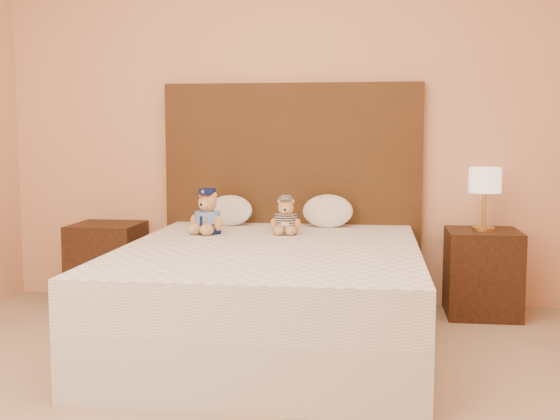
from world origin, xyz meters
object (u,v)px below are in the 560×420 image
Objects in this scene: lamp at (485,183)px; pillow_left at (229,209)px; bed at (271,295)px; teddy_police at (208,211)px; nightstand_right at (482,273)px; teddy_prisoner at (286,216)px; nightstand_left at (107,263)px; pillow_right at (328,209)px.

lamp reaches higher than pillow_left.
teddy_police is (-0.45, 0.43, 0.41)m from bed.
nightstand_right is 1.33m from teddy_prisoner.
teddy_police is (0.80, -0.37, 0.41)m from nightstand_left.
pillow_right reaches higher than nightstand_right.
pillow_right is at bearing 178.27° from lamp.
bed is at bearing -23.79° from teddy_police.
teddy_prisoner reaches higher than bed.
bed is at bearing -32.62° from nightstand_left.
lamp is at bearing 0.00° from nightstand_left.
bed is at bearing -147.38° from lamp.
nightstand_left is at bearing 180.00° from nightstand_right.
pillow_left is 0.66m from pillow_right.
pillow_left reaches higher than nightstand_right.
teddy_police reaches higher than teddy_prisoner.
teddy_prisoner is (-1.22, -0.33, -0.19)m from lamp.
nightstand_right is at bearing 31.87° from teddy_police.
pillow_right is (1.51, 0.03, 0.39)m from nightstand_left.
nightstand_right is at bearing 13.81° from teddy_prisoner.
teddy_police reaches higher than nightstand_left.
bed is 7.31× the size of teddy_police.
pillow_right reaches higher than pillow_left.
pillow_left reaches higher than nightstand_left.
nightstand_right is 2.01× the size of teddy_police.
lamp reaches higher than teddy_police.
pillow_right reaches higher than teddy_prisoner.
lamp is 1.75m from teddy_police.
nightstand_right is at bearing -1.73° from pillow_right.
nightstand_left is at bearing 164.23° from teddy_prisoner.
teddy_prisoner is 0.72× the size of pillow_left.
lamp is at bearing 31.87° from teddy_police.
nightstand_left is at bearing 174.31° from teddy_police.
teddy_police reaches higher than nightstand_right.
nightstand_left is at bearing 180.00° from lamp.
teddy_police is 1.23× the size of teddy_prisoner.
pillow_right is (0.26, 0.83, 0.39)m from bed.
pillow_left is (0.05, 0.40, -0.03)m from teddy_police.
nightstand_left is 2.50m from nightstand_right.
pillow_left is at bearing 178.96° from lamp.
teddy_police is (-1.70, -0.37, -0.16)m from lamp.
nightstand_right is 1.77× the size of pillow_left.
pillow_right is at bearing 49.14° from teddy_police.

